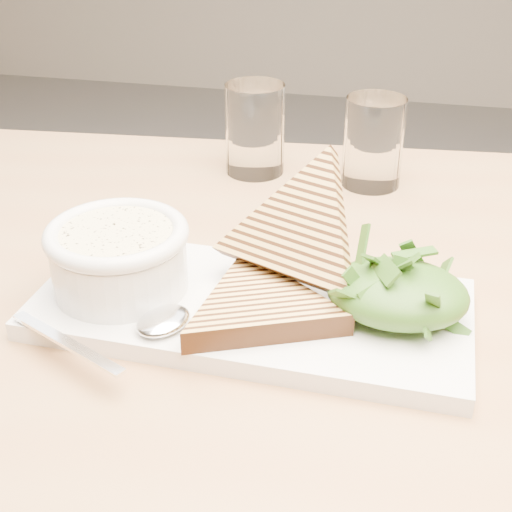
% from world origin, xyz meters
% --- Properties ---
extents(table_top, '(1.21, 0.86, 0.04)m').
position_xyz_m(table_top, '(-0.16, -0.10, 0.75)').
color(table_top, '#9D7245').
rests_on(table_top, ground).
extents(platter, '(0.38, 0.18, 0.02)m').
position_xyz_m(platter, '(-0.14, -0.14, 0.78)').
color(platter, white).
rests_on(platter, table_top).
extents(soup_bowl, '(0.12, 0.12, 0.05)m').
position_xyz_m(soup_bowl, '(-0.25, -0.14, 0.81)').
color(soup_bowl, white).
rests_on(soup_bowl, platter).
extents(soup, '(0.10, 0.10, 0.01)m').
position_xyz_m(soup, '(-0.25, -0.14, 0.84)').
color(soup, beige).
rests_on(soup, soup_bowl).
extents(bowl_rim, '(0.12, 0.12, 0.01)m').
position_xyz_m(bowl_rim, '(-0.25, -0.14, 0.84)').
color(bowl_rim, white).
rests_on(bowl_rim, soup_bowl).
extents(sandwich_flat, '(0.21, 0.21, 0.02)m').
position_xyz_m(sandwich_flat, '(-0.13, -0.16, 0.80)').
color(sandwich_flat, tan).
rests_on(sandwich_flat, platter).
extents(sandwich_lean, '(0.21, 0.22, 0.17)m').
position_xyz_m(sandwich_lean, '(-0.11, -0.10, 0.84)').
color(sandwich_lean, tan).
rests_on(sandwich_lean, sandwich_flat).
extents(salad_base, '(0.12, 0.09, 0.04)m').
position_xyz_m(salad_base, '(-0.02, -0.13, 0.81)').
color(salad_base, '#18390F').
rests_on(salad_base, platter).
extents(arugula_pile, '(0.11, 0.10, 0.05)m').
position_xyz_m(arugula_pile, '(-0.02, -0.13, 0.82)').
color(arugula_pile, '#406F1D').
rests_on(arugula_pile, platter).
extents(spoon_bowl, '(0.05, 0.06, 0.01)m').
position_xyz_m(spoon_bowl, '(-0.20, -0.19, 0.80)').
color(spoon_bowl, silver).
rests_on(spoon_bowl, platter).
extents(spoon_handle, '(0.12, 0.06, 0.00)m').
position_xyz_m(spoon_handle, '(-0.26, -0.23, 0.79)').
color(spoon_handle, silver).
rests_on(spoon_handle, platter).
extents(glass_near, '(0.07, 0.07, 0.11)m').
position_xyz_m(glass_near, '(-0.21, 0.18, 0.83)').
color(glass_near, white).
rests_on(glass_near, table_top).
extents(glass_far, '(0.07, 0.07, 0.11)m').
position_xyz_m(glass_far, '(-0.06, 0.17, 0.83)').
color(glass_far, white).
rests_on(glass_far, table_top).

